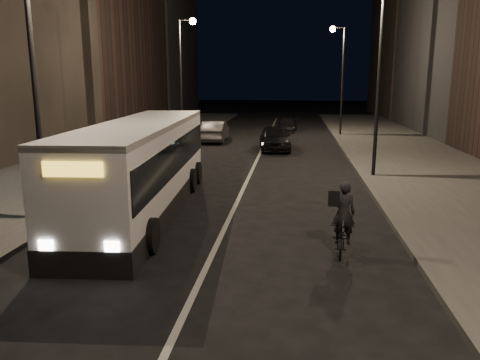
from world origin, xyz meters
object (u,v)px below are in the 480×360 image
(car_mid, at_px, (215,131))
(streetlight_right_mid, at_px, (374,56))
(streetlight_left_far, at_px, (184,64))
(car_far, at_px, (287,125))
(streetlight_left_near, at_px, (40,45))
(streetlight_right_far, at_px, (340,66))
(car_near, at_px, (275,138))
(cyclist_on_bicycle, at_px, (342,229))
(city_bus, at_px, (143,163))

(car_mid, bearing_deg, streetlight_right_mid, 125.78)
(streetlight_left_far, relative_size, car_far, 2.12)
(streetlight_right_mid, distance_m, streetlight_left_near, 13.33)
(streetlight_right_far, bearing_deg, streetlight_left_far, -150.64)
(streetlight_left_far, xyz_separation_m, car_near, (6.13, -1.87, -4.59))
(streetlight_right_mid, height_order, cyclist_on_bicycle, streetlight_right_mid)
(streetlight_left_far, height_order, car_far, streetlight_left_far)
(streetlight_right_mid, bearing_deg, cyclist_on_bicycle, -102.06)
(car_mid, bearing_deg, streetlight_left_near, 83.37)
(streetlight_left_near, height_order, cyclist_on_bicycle, streetlight_left_near)
(streetlight_left_far, relative_size, city_bus, 0.72)
(streetlight_right_far, xyz_separation_m, cyclist_on_bicycle, (-2.05, -25.60, -4.72))
(city_bus, bearing_deg, streetlight_right_far, 66.10)
(streetlight_right_mid, distance_m, city_bus, 11.09)
(streetlight_left_near, xyz_separation_m, car_near, (6.13, 16.13, -4.59))
(streetlight_right_far, relative_size, car_mid, 1.80)
(streetlight_right_far, height_order, streetlight_left_far, same)
(car_near, bearing_deg, cyclist_on_bicycle, -87.50)
(streetlight_left_near, xyz_separation_m, car_mid, (1.73, 19.69, -4.62))
(streetlight_left_far, bearing_deg, streetlight_right_mid, -43.16)
(car_near, bearing_deg, streetlight_right_mid, -66.33)
(car_mid, bearing_deg, city_bus, 90.32)
(streetlight_right_mid, distance_m, car_far, 19.92)
(streetlight_left_near, height_order, car_near, streetlight_left_near)
(streetlight_right_mid, height_order, streetlight_left_near, same)
(streetlight_left_far, height_order, cyclist_on_bicycle, streetlight_left_far)
(city_bus, height_order, car_mid, city_bus)
(cyclist_on_bicycle, height_order, car_mid, cyclist_on_bicycle)
(streetlight_right_far, bearing_deg, cyclist_on_bicycle, -94.58)
(streetlight_right_mid, xyz_separation_m, city_bus, (-8.33, -6.31, -3.72))
(streetlight_left_far, height_order, car_mid, streetlight_left_far)
(city_bus, relative_size, car_far, 2.96)
(streetlight_right_mid, distance_m, streetlight_right_far, 16.00)
(cyclist_on_bicycle, xyz_separation_m, car_near, (-2.48, 17.73, 0.13))
(streetlight_right_mid, height_order, car_near, streetlight_right_mid)
(cyclist_on_bicycle, distance_m, car_near, 17.91)
(streetlight_right_mid, relative_size, streetlight_left_near, 1.00)
(streetlight_right_mid, relative_size, car_near, 1.78)
(streetlight_right_far, distance_m, car_mid, 10.94)
(car_near, relative_size, car_mid, 1.01)
(car_mid, bearing_deg, car_near, 139.43)
(car_mid, bearing_deg, streetlight_right_far, -155.85)
(streetlight_left_far, bearing_deg, streetlight_right_far, 29.36)
(streetlight_right_far, distance_m, cyclist_on_bicycle, 26.11)
(city_bus, relative_size, car_mid, 2.52)
(streetlight_left_far, relative_size, cyclist_on_bicycle, 4.22)
(streetlight_left_far, relative_size, car_near, 1.78)
(city_bus, relative_size, cyclist_on_bicycle, 5.89)
(streetlight_right_mid, relative_size, streetlight_left_far, 1.00)
(streetlight_right_far, bearing_deg, car_near, -119.94)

